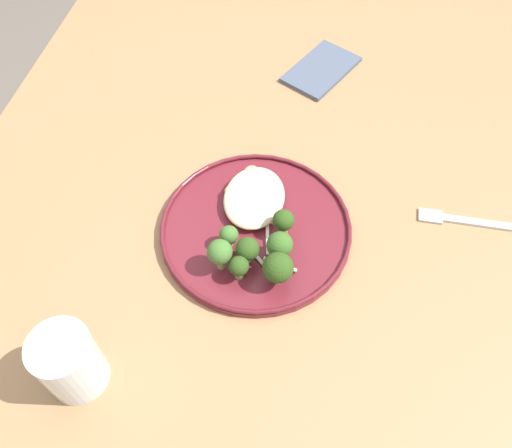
{
  "coord_description": "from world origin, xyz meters",
  "views": [
    {
      "loc": [
        0.48,
        0.09,
        1.42
      ],
      "look_at": [
        0.03,
        0.0,
        0.76
      ],
      "focal_mm": 37.48,
      "sensor_mm": 36.0,
      "label": 1
    }
  ],
  "objects_px": {
    "broccoli_floret_rear_charred": "(283,221)",
    "seared_scallop_half_hidden": "(246,192)",
    "broccoli_floret_left_leaning": "(246,249)",
    "broccoli_floret_right_tilted": "(229,236)",
    "broccoli_floret_front_edge": "(220,253)",
    "broccoli_floret_split_head": "(239,267)",
    "dinner_plate": "(256,228)",
    "seared_scallop_tilted_round": "(259,192)",
    "seared_scallop_center_golden": "(252,174)",
    "seared_scallop_left_edge": "(232,193)",
    "broccoli_floret_beside_noodles": "(278,268)",
    "folded_napkin": "(321,69)",
    "broccoli_floret_near_rim": "(280,245)",
    "dinner_fork": "(475,222)",
    "water_glass": "(71,364)",
    "seared_scallop_right_edge": "(253,208)"
  },
  "relations": [
    {
      "from": "broccoli_floret_rear_charred",
      "to": "seared_scallop_half_hidden",
      "type": "bearing_deg",
      "value": -130.15
    },
    {
      "from": "broccoli_floret_left_leaning",
      "to": "broccoli_floret_right_tilted",
      "type": "relative_size",
      "value": 1.27
    },
    {
      "from": "broccoli_floret_front_edge",
      "to": "broccoli_floret_split_head",
      "type": "relative_size",
      "value": 1.33
    },
    {
      "from": "dinner_plate",
      "to": "broccoli_floret_right_tilted",
      "type": "height_order",
      "value": "broccoli_floret_right_tilted"
    },
    {
      "from": "broccoli_floret_split_head",
      "to": "broccoli_floret_right_tilted",
      "type": "bearing_deg",
      "value": -152.58
    },
    {
      "from": "seared_scallop_tilted_round",
      "to": "seared_scallop_center_golden",
      "type": "bearing_deg",
      "value": -153.09
    },
    {
      "from": "dinner_plate",
      "to": "seared_scallop_left_edge",
      "type": "height_order",
      "value": "seared_scallop_left_edge"
    },
    {
      "from": "seared_scallop_left_edge",
      "to": "broccoli_floret_beside_noodles",
      "type": "relative_size",
      "value": 0.41
    },
    {
      "from": "broccoli_floret_front_edge",
      "to": "folded_napkin",
      "type": "distance_m",
      "value": 0.48
    },
    {
      "from": "seared_scallop_left_edge",
      "to": "broccoli_floret_near_rim",
      "type": "relative_size",
      "value": 0.44
    },
    {
      "from": "broccoli_floret_front_edge",
      "to": "folded_napkin",
      "type": "relative_size",
      "value": 0.39
    },
    {
      "from": "seared_scallop_half_hidden",
      "to": "seared_scallop_tilted_round",
      "type": "distance_m",
      "value": 0.02
    },
    {
      "from": "dinner_fork",
      "to": "water_glass",
      "type": "bearing_deg",
      "value": -55.71
    },
    {
      "from": "broccoli_floret_near_rim",
      "to": "dinner_fork",
      "type": "bearing_deg",
      "value": 114.0
    },
    {
      "from": "broccoli_floret_right_tilted",
      "to": "broccoli_floret_front_edge",
      "type": "xyz_separation_m",
      "value": [
        0.04,
        -0.0,
        0.01
      ]
    },
    {
      "from": "broccoli_floret_rear_charred",
      "to": "folded_napkin",
      "type": "xyz_separation_m",
      "value": [
        -0.39,
        0.01,
        -0.04
      ]
    },
    {
      "from": "seared_scallop_right_edge",
      "to": "broccoli_floret_rear_charred",
      "type": "bearing_deg",
      "value": 60.79
    },
    {
      "from": "broccoli_floret_left_leaning",
      "to": "broccoli_floret_front_edge",
      "type": "xyz_separation_m",
      "value": [
        0.02,
        -0.03,
        0.01
      ]
    },
    {
      "from": "broccoli_floret_near_rim",
      "to": "seared_scallop_right_edge",
      "type": "bearing_deg",
      "value": -144.06
    },
    {
      "from": "seared_scallop_half_hidden",
      "to": "broccoli_floret_beside_noodles",
      "type": "xyz_separation_m",
      "value": [
        0.14,
        0.07,
        0.03
      ]
    },
    {
      "from": "broccoli_floret_front_edge",
      "to": "dinner_fork",
      "type": "distance_m",
      "value": 0.4
    },
    {
      "from": "broccoli_floret_split_head",
      "to": "seared_scallop_tilted_round",
      "type": "bearing_deg",
      "value": -179.87
    },
    {
      "from": "seared_scallop_center_golden",
      "to": "seared_scallop_half_hidden",
      "type": "xyz_separation_m",
      "value": [
        0.04,
        -0.0,
        0.0
      ]
    },
    {
      "from": "seared_scallop_left_edge",
      "to": "folded_napkin",
      "type": "relative_size",
      "value": 0.16
    },
    {
      "from": "broccoli_floret_near_rim",
      "to": "folded_napkin",
      "type": "distance_m",
      "value": 0.44
    },
    {
      "from": "seared_scallop_left_edge",
      "to": "broccoli_floret_rear_charred",
      "type": "xyz_separation_m",
      "value": [
        0.05,
        0.09,
        0.02
      ]
    },
    {
      "from": "broccoli_floret_right_tilted",
      "to": "water_glass",
      "type": "distance_m",
      "value": 0.27
    },
    {
      "from": "dinner_plate",
      "to": "broccoli_floret_front_edge",
      "type": "relative_size",
      "value": 4.98
    },
    {
      "from": "broccoli_floret_right_tilted",
      "to": "broccoli_floret_rear_charred",
      "type": "bearing_deg",
      "value": 116.43
    },
    {
      "from": "seared_scallop_right_edge",
      "to": "broccoli_floret_split_head",
      "type": "height_order",
      "value": "broccoli_floret_split_head"
    },
    {
      "from": "dinner_plate",
      "to": "seared_scallop_left_edge",
      "type": "relative_size",
      "value": 11.94
    },
    {
      "from": "broccoli_floret_beside_noodles",
      "to": "broccoli_floret_split_head",
      "type": "relative_size",
      "value": 1.36
    },
    {
      "from": "seared_scallop_center_golden",
      "to": "broccoli_floret_near_rim",
      "type": "height_order",
      "value": "broccoli_floret_near_rim"
    },
    {
      "from": "broccoli_floret_beside_noodles",
      "to": "broccoli_floret_front_edge",
      "type": "xyz_separation_m",
      "value": [
        -0.01,
        -0.08,
        0.0
      ]
    },
    {
      "from": "seared_scallop_right_edge",
      "to": "broccoli_floret_near_rim",
      "type": "bearing_deg",
      "value": 35.94
    },
    {
      "from": "broccoli_floret_right_tilted",
      "to": "broccoli_floret_beside_noodles",
      "type": "relative_size",
      "value": 0.67
    },
    {
      "from": "seared_scallop_right_edge",
      "to": "water_glass",
      "type": "xyz_separation_m",
      "value": [
        0.29,
        -0.17,
        0.02
      ]
    },
    {
      "from": "seared_scallop_right_edge",
      "to": "dinner_fork",
      "type": "relative_size",
      "value": 0.18
    },
    {
      "from": "broccoli_floret_right_tilted",
      "to": "broccoli_floret_beside_noodles",
      "type": "xyz_separation_m",
      "value": [
        0.05,
        0.08,
        0.01
      ]
    },
    {
      "from": "broccoli_floret_right_tilted",
      "to": "seared_scallop_half_hidden",
      "type": "bearing_deg",
      "value": 176.68
    },
    {
      "from": "seared_scallop_tilted_round",
      "to": "broccoli_floret_right_tilted",
      "type": "distance_m",
      "value": 0.1
    },
    {
      "from": "seared_scallop_left_edge",
      "to": "water_glass",
      "type": "xyz_separation_m",
      "value": [
        0.31,
        -0.13,
        0.02
      ]
    },
    {
      "from": "dinner_plate",
      "to": "seared_scallop_right_edge",
      "type": "relative_size",
      "value": 8.72
    },
    {
      "from": "broccoli_floret_rear_charred",
      "to": "dinner_fork",
      "type": "relative_size",
      "value": 0.26
    },
    {
      "from": "seared_scallop_half_hidden",
      "to": "folded_napkin",
      "type": "height_order",
      "value": "seared_scallop_half_hidden"
    },
    {
      "from": "dinner_plate",
      "to": "dinner_fork",
      "type": "bearing_deg",
      "value": 103.83
    },
    {
      "from": "seared_scallop_half_hidden",
      "to": "seared_scallop_right_edge",
      "type": "bearing_deg",
      "value": 30.36
    },
    {
      "from": "seared_scallop_right_edge",
      "to": "folded_napkin",
      "type": "relative_size",
      "value": 0.22
    },
    {
      "from": "seared_scallop_half_hidden",
      "to": "broccoli_floret_right_tilted",
      "type": "bearing_deg",
      "value": -3.32
    },
    {
      "from": "seared_scallop_right_edge",
      "to": "seared_scallop_tilted_round",
      "type": "xyz_separation_m",
      "value": [
        -0.03,
        0.0,
        0.0
      ]
    }
  ]
}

